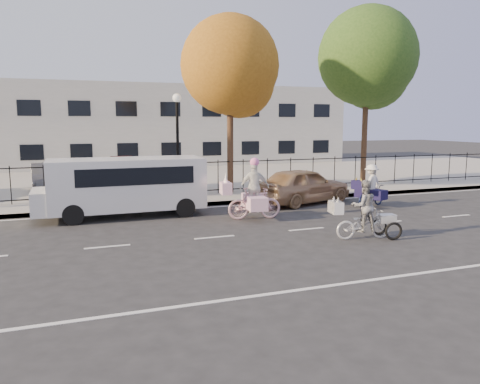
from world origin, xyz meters
name	(u,v)px	position (x,y,z in m)	size (l,w,h in m)	color
ground	(215,237)	(0.00, 0.00, 0.00)	(120.00, 120.00, 0.00)	#333334
road_markings	(215,237)	(0.00, 0.00, 0.01)	(60.00, 9.52, 0.01)	silver
curb	(176,206)	(0.00, 5.05, 0.07)	(60.00, 0.10, 0.15)	#A8A399
sidewalk	(171,202)	(0.00, 6.10, 0.07)	(60.00, 2.20, 0.15)	#A8A399
parking_lot	(139,178)	(0.00, 15.00, 0.07)	(60.00, 15.60, 0.15)	#A8A399
iron_fence	(165,179)	(0.00, 7.20, 0.90)	(58.00, 0.06, 1.50)	black
building	(119,126)	(0.00, 25.00, 3.00)	(34.00, 10.00, 6.00)	silver
lamppost	(177,127)	(0.50, 6.80, 3.11)	(0.36, 0.36, 4.33)	black
street_sign	(121,169)	(-1.85, 6.80, 1.42)	(0.85, 0.06, 1.80)	black
zebra_trike	(364,216)	(3.95, -1.61, 0.65)	(1.98, 0.96, 1.69)	silver
unicorn_bike	(253,197)	(2.02, 2.01, 0.78)	(2.14, 1.51, 2.12)	beige
bull_bike	(371,190)	(7.26, 2.67, 0.67)	(1.86, 1.32, 1.68)	#111838
white_van	(124,185)	(-2.06, 4.04, 1.13)	(5.76, 1.97, 2.05)	white
gold_sedan	(303,185)	(5.12, 4.27, 0.74)	(1.74, 4.34, 1.48)	tan
lot_car_b	(98,173)	(-2.49, 11.36, 0.82)	(2.23, 4.83, 1.34)	white
lot_car_c	(48,177)	(-4.76, 10.32, 0.80)	(1.39, 3.97, 1.31)	#4A4B52
tree_mid	(233,70)	(3.15, 7.36, 5.58)	(4.35, 4.35, 7.97)	#442D1D
tree_east	(369,62)	(10.48, 7.66, 6.30)	(4.91, 4.91, 9.00)	#442D1D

